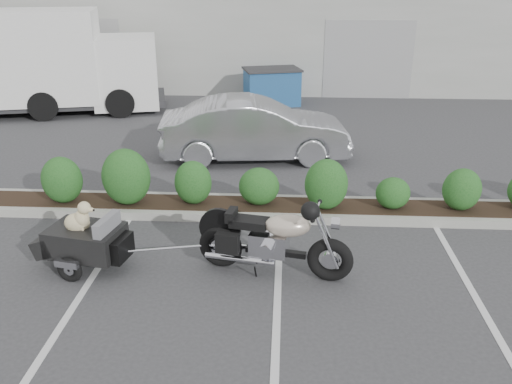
# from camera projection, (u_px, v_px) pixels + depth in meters

# --- Properties ---
(ground) EXTENTS (90.00, 90.00, 0.00)m
(ground) POSITION_uv_depth(u_px,v_px,m) (197.00, 272.00, 8.00)
(ground) COLOR #38383A
(ground) RESTS_ON ground
(planter_kerb) EXTENTS (12.00, 1.00, 0.15)m
(planter_kerb) POSITION_uv_depth(u_px,v_px,m) (270.00, 208.00, 9.94)
(planter_kerb) COLOR #9E9E93
(planter_kerb) RESTS_ON ground
(building) EXTENTS (26.00, 10.00, 4.00)m
(building) POSITION_uv_depth(u_px,v_px,m) (258.00, 24.00, 22.93)
(building) COLOR #9EA099
(building) RESTS_ON ground
(motorcycle) EXTENTS (2.28, 0.96, 1.32)m
(motorcycle) POSITION_uv_depth(u_px,v_px,m) (273.00, 241.00, 7.77)
(motorcycle) COLOR black
(motorcycle) RESTS_ON ground
(pet_trailer) EXTENTS (1.86, 1.06, 1.09)m
(pet_trailer) POSITION_uv_depth(u_px,v_px,m) (85.00, 239.00, 7.97)
(pet_trailer) COLOR black
(pet_trailer) RESTS_ON ground
(sedan) EXTENTS (4.47, 1.98, 1.43)m
(sedan) POSITION_uv_depth(u_px,v_px,m) (255.00, 129.00, 12.53)
(sedan) COLOR #B9B9C1
(sedan) RESTS_ON ground
(dumpster) EXTENTS (2.05, 1.65, 1.18)m
(dumpster) POSITION_uv_depth(u_px,v_px,m) (272.00, 86.00, 17.73)
(dumpster) COLOR #1B4E89
(dumpster) RESTS_ON ground
(delivery_truck) EXTENTS (7.00, 3.64, 3.06)m
(delivery_truck) POSITION_uv_depth(u_px,v_px,m) (50.00, 64.00, 16.45)
(delivery_truck) COLOR white
(delivery_truck) RESTS_ON ground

